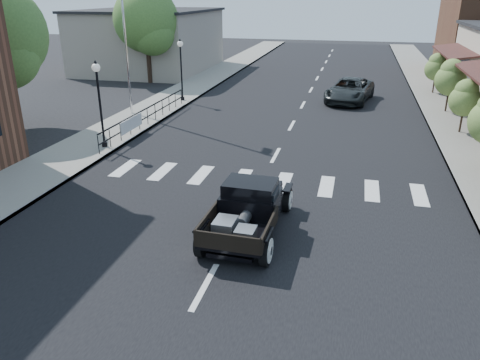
# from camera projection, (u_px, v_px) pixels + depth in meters

# --- Properties ---
(ground) EXTENTS (120.00, 120.00, 0.00)m
(ground) POSITION_uv_depth(u_px,v_px,m) (236.00, 230.00, 13.95)
(ground) COLOR black
(ground) RESTS_ON ground
(road) EXTENTS (14.00, 80.00, 0.02)m
(road) POSITION_uv_depth(u_px,v_px,m) (299.00, 113.00, 27.45)
(road) COLOR black
(road) RESTS_ON ground
(road_markings) EXTENTS (12.00, 60.00, 0.06)m
(road_markings) POSITION_uv_depth(u_px,v_px,m) (286.00, 136.00, 22.95)
(road_markings) COLOR silver
(road_markings) RESTS_ON ground
(sidewalk_left) EXTENTS (3.00, 80.00, 0.15)m
(sidewalk_left) POSITION_uv_depth(u_px,v_px,m) (164.00, 104.00, 29.31)
(sidewalk_left) COLOR gray
(sidewalk_left) RESTS_ON ground
(sidewalk_right) EXTENTS (3.00, 80.00, 0.15)m
(sidewalk_right) POSITION_uv_depth(u_px,v_px,m) (454.00, 120.00, 25.54)
(sidewalk_right) COLOR gray
(sidewalk_right) RESTS_ON ground
(low_building_left) EXTENTS (10.00, 12.00, 5.00)m
(low_building_left) POSITION_uv_depth(u_px,v_px,m) (150.00, 41.00, 41.55)
(low_building_left) COLOR gray
(low_building_left) RESTS_ON ground
(railing) EXTENTS (0.08, 10.00, 1.00)m
(railing) POSITION_uv_depth(u_px,v_px,m) (147.00, 115.00, 24.33)
(railing) COLOR black
(railing) RESTS_ON sidewalk_left
(banner) EXTENTS (0.04, 2.20, 0.60)m
(banner) POSITION_uv_depth(u_px,v_px,m) (132.00, 129.00, 22.58)
(banner) COLOR silver
(banner) RESTS_ON sidewalk_left
(lamp_post_b) EXTENTS (0.36, 0.36, 3.79)m
(lamp_post_b) POSITION_uv_depth(u_px,v_px,m) (100.00, 105.00, 20.27)
(lamp_post_b) COLOR black
(lamp_post_b) RESTS_ON sidewalk_left
(lamp_post_c) EXTENTS (0.36, 0.36, 3.79)m
(lamp_post_c) POSITION_uv_depth(u_px,v_px,m) (181.00, 70.00, 29.27)
(lamp_post_c) COLOR black
(lamp_post_c) RESTS_ON sidewalk_left
(flagpole) EXTENTS (0.12, 0.12, 11.68)m
(flagpole) POSITION_uv_depth(u_px,v_px,m) (122.00, 4.00, 24.55)
(flagpole) COLOR silver
(flagpole) RESTS_ON sidewalk_left
(big_tree_far) EXTENTS (4.83, 4.83, 7.09)m
(big_tree_far) POSITION_uv_depth(u_px,v_px,m) (147.00, 35.00, 35.20)
(big_tree_far) COLOR #426A2D
(big_tree_far) RESTS_ON ground
(small_tree_c) EXTENTS (1.51, 1.51, 2.51)m
(small_tree_c) POSITION_uv_depth(u_px,v_px,m) (464.00, 107.00, 22.69)
(small_tree_c) COLOR olive
(small_tree_c) RESTS_ON sidewalk_right
(small_tree_d) EXTENTS (1.72, 1.72, 2.87)m
(small_tree_d) POSITION_uv_depth(u_px,v_px,m) (449.00, 86.00, 26.63)
(small_tree_d) COLOR olive
(small_tree_d) RESTS_ON sidewalk_right
(small_tree_e) EXTENTS (1.53, 1.53, 2.55)m
(small_tree_e) POSITION_uv_depth(u_px,v_px,m) (435.00, 74.00, 31.72)
(small_tree_e) COLOR olive
(small_tree_e) RESTS_ON sidewalk_right
(hotrod_pickup) EXTENTS (2.25, 4.62, 1.58)m
(hotrod_pickup) POSITION_uv_depth(u_px,v_px,m) (249.00, 208.00, 13.50)
(hotrod_pickup) COLOR black
(hotrod_pickup) RESTS_ON ground
(second_car) EXTENTS (3.32, 5.59, 1.46)m
(second_car) POSITION_uv_depth(u_px,v_px,m) (350.00, 90.00, 29.94)
(second_car) COLOR black
(second_car) RESTS_ON ground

